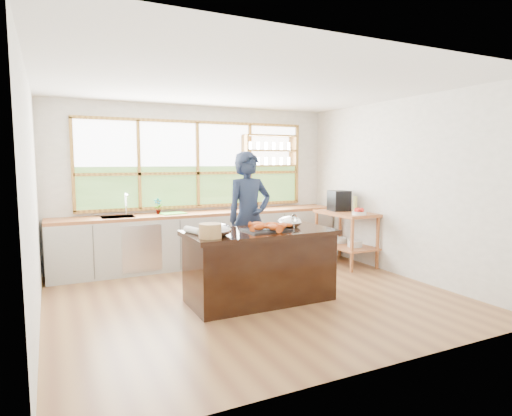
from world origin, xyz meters
TOP-DOWN VIEW (x-y plane):
  - ground_plane at (0.00, 0.00)m, footprint 5.00×5.00m
  - room_shell at (0.02, 0.51)m, footprint 5.02×4.52m
  - back_counter at (-0.02, 1.94)m, footprint 4.90×0.63m
  - right_shelf_unit at (2.19, 0.89)m, footprint 0.62×1.10m
  - island at (0.00, -0.20)m, footprint 1.85×0.90m
  - cook at (0.19, 0.53)m, footprint 0.73×0.51m
  - potted_plant at (-0.76, 2.00)m, footprint 0.16×0.12m
  - cutting_board at (-0.54, 1.94)m, footprint 0.45×0.36m
  - espresso_machine at (2.19, 1.10)m, footprint 0.35×0.37m
  - wine_bottle at (2.24, 0.73)m, footprint 0.08×0.08m
  - fruit_bowl at (2.14, 0.50)m, footprint 0.23×0.23m
  - slate_board at (0.07, -0.25)m, footprint 0.57×0.43m
  - lobster_pile at (0.09, -0.28)m, footprint 0.52×0.48m
  - mixing_bowl_left at (-0.60, -0.33)m, footprint 0.32×0.32m
  - mixing_bowl_right at (0.47, -0.13)m, footprint 0.31×0.31m
  - wine_glass at (0.32, -0.50)m, footprint 0.08×0.08m
  - wicker_basket at (-0.73, -0.43)m, footprint 0.25×0.25m
  - parchment_roll at (-0.83, -0.07)m, footprint 0.15×0.31m

SIDE VIEW (x-z plane):
  - ground_plane at x=0.00m, z-range 0.00..0.00m
  - island at x=0.00m, z-range 0.00..0.90m
  - back_counter at x=-0.02m, z-range 0.00..0.90m
  - right_shelf_unit at x=2.19m, z-range 0.15..1.05m
  - cutting_board at x=-0.54m, z-range 0.90..0.91m
  - slate_board at x=0.07m, z-range 0.90..0.92m
  - parchment_roll at x=-0.83m, z-range 0.90..0.98m
  - fruit_bowl at x=2.14m, z-range 0.89..1.00m
  - cook at x=0.19m, z-range 0.00..1.90m
  - lobster_pile at x=0.09m, z-range 0.92..1.00m
  - mixing_bowl_right at x=0.47m, z-range 0.89..1.04m
  - mixing_bowl_left at x=-0.60m, z-range 0.89..1.04m
  - wicker_basket at x=-0.73m, z-range 0.90..1.06m
  - potted_plant at x=-0.76m, z-range 0.90..1.17m
  - wine_bottle at x=2.24m, z-range 0.90..1.18m
  - wine_glass at x=0.32m, z-range 0.95..1.17m
  - espresso_machine at x=2.19m, z-range 0.90..1.25m
  - room_shell at x=0.02m, z-range 0.40..3.11m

